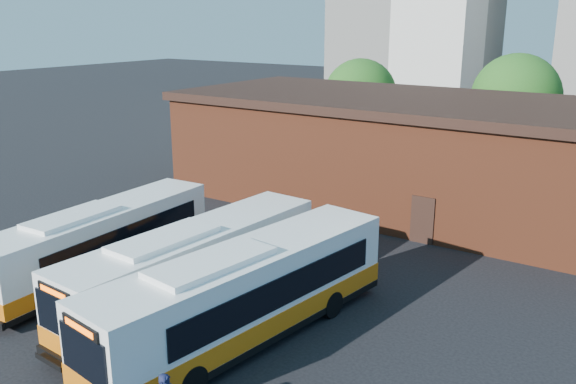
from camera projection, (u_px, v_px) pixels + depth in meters
The scene contains 7 objects.
ground at pixel (181, 345), 20.94m from camera, with size 220.00×220.00×0.00m, color black.
bus_west at pixel (101, 244), 26.23m from camera, with size 2.97×11.73×3.17m.
bus_midwest at pixel (195, 270), 23.33m from camera, with size 3.24×12.34×3.33m.
bus_mideast at pixel (246, 298), 20.89m from camera, with size 4.23×12.95×3.48m.
depot_building at pixel (416, 151), 35.95m from camera, with size 28.60×12.60×6.40m.
tree_west at pixel (360, 95), 50.51m from camera, with size 6.00×6.00×7.65m.
tree_mid at pixel (516, 98), 45.52m from camera, with size 6.56×6.56×8.36m.
Camera 1 is at (13.52, -13.40, 10.83)m, focal length 38.00 mm.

